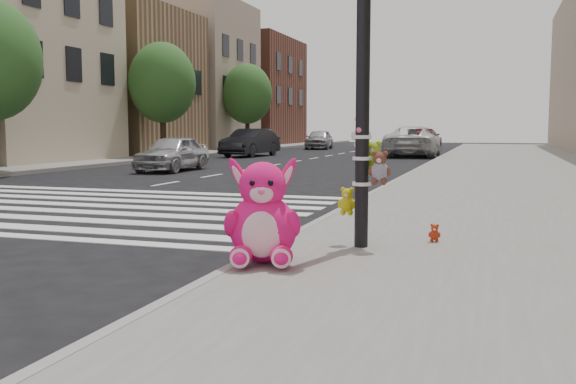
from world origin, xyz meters
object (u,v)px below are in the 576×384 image
at_px(car_white_near, 413,141).
at_px(red_teddy, 435,233).
at_px(car_dark_far, 250,143).
at_px(pink_bunny, 263,220).
at_px(signal_pole, 365,106).
at_px(car_silver_far, 172,153).

bearing_deg(car_white_near, red_teddy, 95.95).
bearing_deg(car_white_near, car_dark_far, 15.91).
bearing_deg(red_teddy, pink_bunny, -132.18).
xyz_separation_m(signal_pole, pink_bunny, (-0.81, -1.25, -1.20)).
xyz_separation_m(car_silver_far, car_dark_far, (-1.48, 11.36, 0.10)).
bearing_deg(car_dark_far, red_teddy, -58.95).
bearing_deg(signal_pole, red_teddy, 36.74).
height_order(car_silver_far, car_white_near, car_white_near).
bearing_deg(car_silver_far, car_white_near, 62.19).
distance_m(red_teddy, car_white_near, 26.44).
xyz_separation_m(pink_bunny, car_white_near, (-1.90, 28.03, 0.19)).
height_order(pink_bunny, car_silver_far, car_silver_far).
distance_m(pink_bunny, car_dark_far, 27.37).
height_order(red_teddy, car_dark_far, car_dark_far).
bearing_deg(red_teddy, car_dark_far, 115.04).
relative_size(red_teddy, car_dark_far, 0.05).
xyz_separation_m(pink_bunny, car_silver_far, (-8.59, 14.09, 0.04)).
relative_size(red_teddy, car_white_near, 0.04).
bearing_deg(car_dark_far, pink_bunny, -63.64).
height_order(pink_bunny, car_dark_far, car_dark_far).
relative_size(signal_pole, car_dark_far, 0.90).
bearing_deg(car_white_near, pink_bunny, 92.24).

